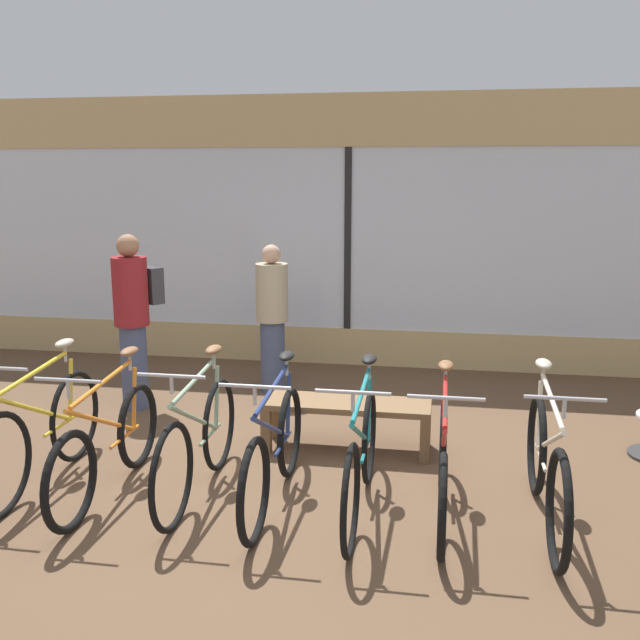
% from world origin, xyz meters
% --- Properties ---
extents(ground_plane, '(24.00, 24.00, 0.00)m').
position_xyz_m(ground_plane, '(0.00, 0.00, 0.00)').
color(ground_plane, brown).
extents(shop_back_wall, '(12.00, 0.08, 3.20)m').
position_xyz_m(shop_back_wall, '(0.00, 3.54, 1.64)').
color(shop_back_wall, tan).
rests_on(shop_back_wall, ground_plane).
extents(bicycle_far_left, '(0.46, 1.76, 1.05)m').
position_xyz_m(bicycle_far_left, '(-1.79, -0.27, 0.41)').
color(bicycle_far_left, black).
rests_on(bicycle_far_left, ground_plane).
extents(bicycle_left, '(0.46, 1.73, 1.02)m').
position_xyz_m(bicycle_left, '(-1.23, -0.33, 0.37)').
color(bicycle_left, black).
rests_on(bicycle_left, ground_plane).
extents(bicycle_center_left, '(0.46, 1.72, 1.04)m').
position_xyz_m(bicycle_center_left, '(-0.58, -0.23, 0.40)').
color(bicycle_center_left, black).
rests_on(bicycle_center_left, ground_plane).
extents(bicycle_center, '(0.46, 1.74, 1.03)m').
position_xyz_m(bicycle_center, '(0.00, -0.28, 0.38)').
color(bicycle_center, black).
rests_on(bicycle_center, ground_plane).
extents(bicycle_center_right, '(0.46, 1.78, 1.03)m').
position_xyz_m(bicycle_center_right, '(0.62, -0.31, 0.40)').
color(bicycle_center_right, black).
rests_on(bicycle_center_right, ground_plane).
extents(bicycle_right, '(0.46, 1.68, 1.01)m').
position_xyz_m(bicycle_right, '(1.17, -0.27, 0.37)').
color(bicycle_right, black).
rests_on(bicycle_right, ground_plane).
extents(bicycle_far_right, '(0.46, 1.79, 1.05)m').
position_xyz_m(bicycle_far_right, '(1.85, -0.27, 0.40)').
color(bicycle_far_right, black).
rests_on(bicycle_far_right, ground_plane).
extents(display_bench, '(1.40, 0.44, 0.42)m').
position_xyz_m(display_bench, '(0.37, 0.81, 0.35)').
color(display_bench, brown).
rests_on(display_bench, ground_plane).
extents(customer_near_rack, '(0.51, 0.56, 1.73)m').
position_xyz_m(customer_near_rack, '(-1.85, 1.55, 0.94)').
color(customer_near_rack, '#424C6B').
rests_on(customer_near_rack, ground_plane).
extents(customer_by_window, '(0.35, 0.35, 1.58)m').
position_xyz_m(customer_by_window, '(-0.64, 2.31, 0.82)').
color(customer_by_window, '#424C6B').
rests_on(customer_by_window, ground_plane).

